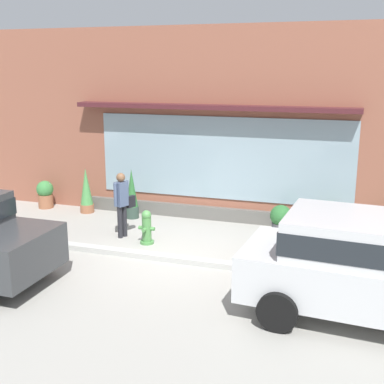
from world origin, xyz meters
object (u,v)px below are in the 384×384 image
at_px(potted_plant_corner_tall, 86,191).
at_px(pedestrian_with_handbag, 122,201).
at_px(fire_hydrant, 147,228).
at_px(potted_plant_low_front, 328,219).
at_px(parked_car_silver, 364,263).
at_px(potted_plant_near_hydrant, 132,195).
at_px(potted_plant_window_center, 281,219).
at_px(potted_plant_trailing_edge, 45,194).

bearing_deg(potted_plant_corner_tall, pedestrian_with_handbag, -40.14).
bearing_deg(fire_hydrant, pedestrian_with_handbag, 159.94).
bearing_deg(potted_plant_low_front, potted_plant_corner_tall, -178.99).
distance_m(parked_car_silver, potted_plant_near_hydrant, 7.19).
bearing_deg(potted_plant_near_hydrant, parked_car_silver, -34.24).
bearing_deg(potted_plant_near_hydrant, pedestrian_with_handbag, -73.16).
relative_size(parked_car_silver, potted_plant_near_hydrant, 3.01).
relative_size(potted_plant_near_hydrant, potted_plant_window_center, 1.79).
relative_size(potted_plant_low_front, potted_plant_corner_tall, 0.55).
height_order(fire_hydrant, potted_plant_window_center, fire_hydrant).
relative_size(fire_hydrant, potted_plant_near_hydrant, 0.59).
relative_size(pedestrian_with_handbag, potted_plant_trailing_edge, 1.97).
relative_size(parked_car_silver, potted_plant_low_front, 5.85).
height_order(fire_hydrant, potted_plant_trailing_edge, potted_plant_trailing_edge).
xyz_separation_m(fire_hydrant, potted_plant_window_center, (2.88, 1.57, 0.02)).
bearing_deg(potted_plant_trailing_edge, potted_plant_near_hydrant, -2.89).
relative_size(parked_car_silver, potted_plant_window_center, 5.40).
distance_m(potted_plant_low_front, potted_plant_corner_tall, 6.62).
height_order(fire_hydrant, potted_plant_near_hydrant, potted_plant_near_hydrant).
height_order(potted_plant_corner_tall, potted_plant_trailing_edge, potted_plant_corner_tall).
distance_m(parked_car_silver, potted_plant_low_front, 4.36).
bearing_deg(potted_plant_near_hydrant, potted_plant_low_front, 2.36).
bearing_deg(potted_plant_trailing_edge, potted_plant_low_front, 0.49).
xyz_separation_m(pedestrian_with_handbag, potted_plant_near_hydrant, (-0.46, 1.52, -0.26)).
bearing_deg(fire_hydrant, parked_car_silver, -25.46).
xyz_separation_m(parked_car_silver, potted_plant_low_front, (-0.77, 4.26, -0.56)).
height_order(parked_car_silver, potted_plant_window_center, parked_car_silver).
xyz_separation_m(parked_car_silver, potted_plant_window_center, (-1.87, 3.83, -0.56)).
bearing_deg(potted_plant_trailing_edge, parked_car_silver, -25.48).
bearing_deg(potted_plant_window_center, parked_car_silver, -64.01).
bearing_deg(pedestrian_with_handbag, fire_hydrant, -88.69).
bearing_deg(potted_plant_corner_tall, fire_hydrant, -35.39).
xyz_separation_m(potted_plant_corner_tall, potted_plant_window_center, (5.52, -0.31, -0.21)).
relative_size(pedestrian_with_handbag, potted_plant_near_hydrant, 1.16).
bearing_deg(parked_car_silver, potted_plant_window_center, 120.12).
bearing_deg(pedestrian_with_handbag, potted_plant_trailing_edge, 84.71).
relative_size(pedestrian_with_handbag, parked_car_silver, 0.39).
height_order(potted_plant_near_hydrant, potted_plant_trailing_edge, potted_plant_near_hydrant).
relative_size(potted_plant_low_front, potted_plant_window_center, 0.92).
bearing_deg(potted_plant_trailing_edge, pedestrian_with_handbag, -26.65).
distance_m(potted_plant_corner_tall, potted_plant_trailing_edge, 1.41).
relative_size(parked_car_silver, potted_plant_trailing_edge, 5.10).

